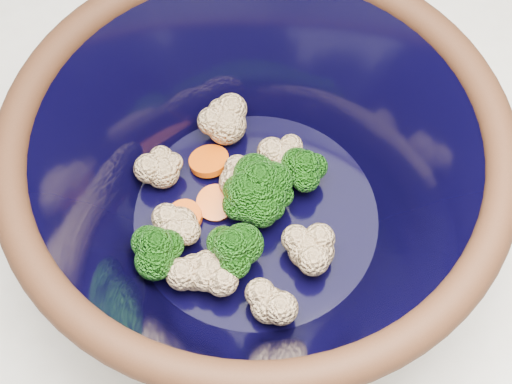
{
  "coord_description": "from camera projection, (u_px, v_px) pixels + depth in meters",
  "views": [
    {
      "loc": [
        -0.07,
        -0.25,
        1.43
      ],
      "look_at": [
        0.05,
        -0.01,
        0.97
      ],
      "focal_mm": 50.0,
      "sensor_mm": 36.0,
      "label": 1
    }
  ],
  "objects": [
    {
      "name": "mixing_bowl",
      "position": [
        256.0,
        182.0,
        0.52
      ],
      "size": [
        0.38,
        0.38,
        0.15
      ],
      "rotation": [
        0.0,
        0.0,
        -0.18
      ],
      "color": "black",
      "rests_on": "counter"
    },
    {
      "name": "vegetable_pile",
      "position": [
        244.0,
        206.0,
        0.54
      ],
      "size": [
        0.17,
        0.18,
        0.06
      ],
      "color": "#608442",
      "rests_on": "mixing_bowl"
    }
  ]
}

